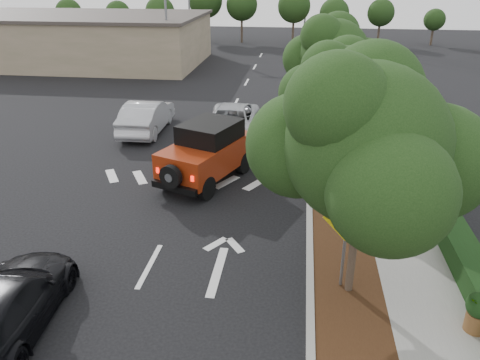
% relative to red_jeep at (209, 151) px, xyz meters
% --- Properties ---
extents(ground, '(120.00, 120.00, 0.00)m').
position_rel_red_jeep_xyz_m(ground, '(-0.58, -6.28, -1.20)').
color(ground, black).
rests_on(ground, ground).
extents(curb, '(0.20, 70.00, 0.15)m').
position_rel_red_jeep_xyz_m(curb, '(4.02, 5.72, -1.12)').
color(curb, '#9E9B93').
rests_on(curb, ground).
extents(planting_strip, '(1.80, 70.00, 0.12)m').
position_rel_red_jeep_xyz_m(planting_strip, '(5.02, 5.72, -1.14)').
color(planting_strip, black).
rests_on(planting_strip, ground).
extents(sidewalk, '(2.00, 70.00, 0.12)m').
position_rel_red_jeep_xyz_m(sidewalk, '(6.92, 5.72, -1.14)').
color(sidewalk, gray).
rests_on(sidewalk, ground).
extents(hedge, '(0.80, 70.00, 0.80)m').
position_rel_red_jeep_xyz_m(hedge, '(8.32, 5.72, -0.80)').
color(hedge, black).
rests_on(hedge, ground).
extents(commercial_building, '(22.00, 12.00, 4.00)m').
position_rel_red_jeep_xyz_m(commercial_building, '(-16.58, 23.72, 0.80)').
color(commercial_building, '#817659').
rests_on(commercial_building, ground).
extents(transmission_tower, '(7.00, 4.00, 28.00)m').
position_rel_red_jeep_xyz_m(transmission_tower, '(5.42, 41.72, -1.20)').
color(transmission_tower, slate).
rests_on(transmission_tower, ground).
extents(street_tree_near, '(3.80, 3.80, 5.92)m').
position_rel_red_jeep_xyz_m(street_tree_near, '(5.02, -6.78, -1.20)').
color(street_tree_near, black).
rests_on(street_tree_near, ground).
extents(street_tree_mid, '(3.20, 3.20, 5.32)m').
position_rel_red_jeep_xyz_m(street_tree_mid, '(5.02, 0.22, -1.20)').
color(street_tree_mid, black).
rests_on(street_tree_mid, ground).
extents(street_tree_far, '(3.40, 3.40, 5.62)m').
position_rel_red_jeep_xyz_m(street_tree_far, '(5.02, 6.72, -1.20)').
color(street_tree_far, black).
rests_on(street_tree_far, ground).
extents(light_pole_a, '(2.00, 0.22, 9.00)m').
position_rel_red_jeep_xyz_m(light_pole_a, '(-7.08, 19.72, -1.20)').
color(light_pole_a, slate).
rests_on(light_pole_a, ground).
extents(light_pole_b, '(2.00, 0.22, 9.00)m').
position_rel_red_jeep_xyz_m(light_pole_b, '(-8.08, 31.72, -1.20)').
color(light_pole_b, slate).
rests_on(light_pole_b, ground).
extents(red_jeep, '(3.45, 4.81, 2.35)m').
position_rel_red_jeep_xyz_m(red_jeep, '(0.00, 0.00, 0.00)').
color(red_jeep, black).
rests_on(red_jeep, ground).
extents(silver_suv_ahead, '(2.54, 5.46, 1.51)m').
position_rel_red_jeep_xyz_m(silver_suv_ahead, '(0.10, 5.27, -0.44)').
color(silver_suv_ahead, '#B5B7BD').
rests_on(silver_suv_ahead, ground).
extents(black_suv_oncoming, '(2.40, 4.99, 1.40)m').
position_rel_red_jeep_xyz_m(black_suv_oncoming, '(-3.04, -9.19, -0.49)').
color(black_suv_oncoming, black).
rests_on(black_suv_oncoming, ground).
extents(silver_sedan_oncoming, '(1.86, 5.06, 1.65)m').
position_rel_red_jeep_xyz_m(silver_sedan_oncoming, '(-4.38, 5.52, -0.37)').
color(silver_sedan_oncoming, '#B6B9BF').
rests_on(silver_sedan_oncoming, ground).
extents(parked_suv, '(4.79, 2.52, 1.55)m').
position_rel_red_jeep_xyz_m(parked_suv, '(-8.85, 19.54, -0.42)').
color(parked_suv, '#AEB0B6').
rests_on(parked_suv, ground).
extents(speed_hump_sign, '(1.22, 0.17, 2.60)m').
position_rel_red_jeep_xyz_m(speed_hump_sign, '(4.82, -6.65, 0.60)').
color(speed_hump_sign, slate).
rests_on(speed_hump_sign, ground).
extents(terracotta_planter, '(0.62, 0.62, 1.09)m').
position_rel_red_jeep_xyz_m(terracotta_planter, '(7.82, -7.95, -0.46)').
color(terracotta_planter, brown).
rests_on(terracotta_planter, ground).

